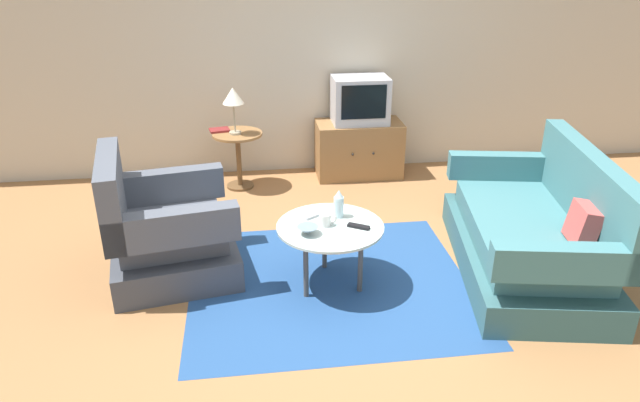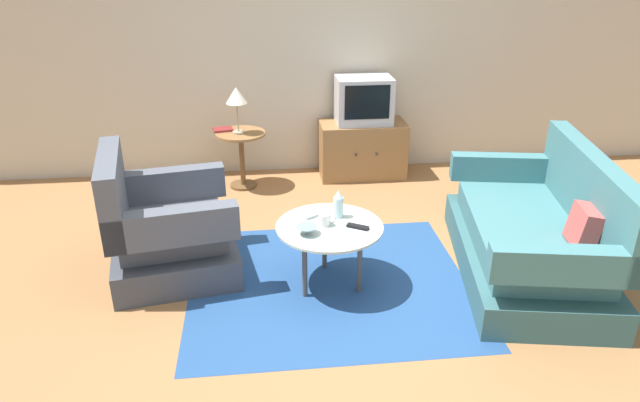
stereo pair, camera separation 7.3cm
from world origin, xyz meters
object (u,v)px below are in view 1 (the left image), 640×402
object	(u,v)px
coffee_table	(330,231)
bowl	(308,230)
vase	(339,204)
couch	(534,235)
mug	(326,220)
tv_stand	(359,149)
television	(360,100)
table_lamp	(233,97)
side_table	(238,148)
book	(219,130)
tv_remote_dark	(359,226)
tv_remote_silver	(313,216)
armchair	(164,234)

from	to	relation	value
coffee_table	bowl	xyz separation A→B (m)	(-0.17, -0.11, 0.07)
vase	bowl	distance (m)	0.35
couch	mug	size ratio (longest dim) A/B	15.19
tv_stand	television	distance (m)	0.52
couch	table_lamp	bearing A→B (deg)	59.52
couch	table_lamp	distance (m)	2.95
side_table	table_lamp	size ratio (longest dim) A/B	1.26
tv_stand	coffee_table	bearing A→B (deg)	-106.35
mug	book	xyz separation A→B (m)	(-0.78, 1.98, 0.07)
mug	tv_remote_dark	xyz separation A→B (m)	(0.22, -0.06, -0.03)
coffee_table	mug	size ratio (longest dim) A/B	6.07
television	tv_stand	bearing A→B (deg)	-90.00
side_table	tv_stand	world-z (taller)	tv_stand
bowl	tv_remote_silver	bearing A→B (deg)	75.04
tv_remote_silver	vase	bearing A→B (deg)	141.65
coffee_table	book	world-z (taller)	book
bowl	mug	bearing A→B (deg)	39.68
vase	tv_remote_silver	bearing A→B (deg)	173.65
couch	television	world-z (taller)	television
table_lamp	book	world-z (taller)	table_lamp
side_table	mug	size ratio (longest dim) A/B	4.60
couch	tv_stand	xyz separation A→B (m)	(-0.92, 2.08, -0.01)
tv_stand	tv_remote_silver	distance (m)	2.06
tv_remote_dark	tv_remote_silver	world-z (taller)	same
armchair	television	xyz separation A→B (m)	(1.79, 1.77, 0.49)
coffee_table	side_table	xyz separation A→B (m)	(-0.64, 1.91, -0.02)
couch	coffee_table	distance (m)	1.53
table_lamp	vase	world-z (taller)	table_lamp
mug	tv_remote_silver	world-z (taller)	mug
television	table_lamp	bearing A→B (deg)	-170.85
coffee_table	tv_remote_silver	distance (m)	0.19
tv_remote_dark	book	xyz separation A→B (m)	(-1.00, 2.05, 0.10)
couch	tv_remote_silver	size ratio (longest dim) A/B	12.57
couch	television	size ratio (longest dim) A/B	3.37
mug	tv_remote_silver	distance (m)	0.16
bowl	book	world-z (taller)	book
bowl	tv_remote_dark	world-z (taller)	bowl
armchair	television	bearing A→B (deg)	124.75
coffee_table	vase	bearing A→B (deg)	59.04
bowl	book	bearing A→B (deg)	107.09
tv_stand	television	size ratio (longest dim) A/B	1.58
vase	bowl	size ratio (longest dim) A/B	1.40
armchair	tv_stand	world-z (taller)	armchair
armchair	mug	bearing A→B (deg)	65.13
side_table	television	distance (m)	1.32
coffee_table	mug	distance (m)	0.09
mug	book	bearing A→B (deg)	111.51
television	tv_remote_dark	world-z (taller)	television
tv_remote_dark	book	world-z (taller)	book
table_lamp	book	size ratio (longest dim) A/B	2.11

